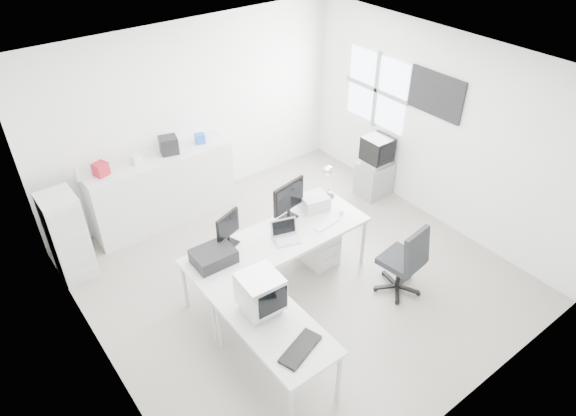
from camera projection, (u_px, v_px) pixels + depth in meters
floor at (297, 276)px, 6.82m from camera, size 5.00×5.00×0.01m
ceiling at (300, 73)px, 5.20m from camera, size 5.00×5.00×0.01m
back_wall at (194, 115)px, 7.63m from camera, size 5.00×0.02×2.80m
left_wall at (88, 277)px, 4.77m from camera, size 0.02×5.00×2.80m
right_wall at (437, 129)px, 7.25m from camera, size 0.02×5.00×2.80m
window at (376, 90)px, 7.90m from camera, size 0.02×1.20×1.10m
wall_picture at (436, 94)px, 7.01m from camera, size 0.04×0.90×0.60m
main_desk at (279, 261)px, 6.50m from camera, size 2.40×0.80×0.75m
side_desk at (276, 349)px, 5.37m from camera, size 0.70×1.40×0.75m
drawer_pedestal at (318, 242)px, 6.92m from camera, size 0.40×0.50×0.60m
inkjet_printer at (214, 256)px, 5.88m from camera, size 0.48×0.38×0.17m
lcd_monitor_small at (228, 230)px, 6.04m from camera, size 0.42×0.32×0.47m
lcd_monitor_large at (289, 201)px, 6.46m from camera, size 0.55×0.30×0.54m
laptop at (286, 233)px, 6.18m from camera, size 0.43×0.44×0.23m
white_keyboard at (326, 224)px, 6.50m from camera, size 0.39×0.16×0.02m
white_mouse at (341, 212)px, 6.67m from camera, size 0.06×0.06×0.06m
laser_printer at (314, 202)px, 6.74m from camera, size 0.40×0.36×0.20m
desk_lamp at (331, 180)px, 6.87m from camera, size 0.20×0.20×0.53m
crt_monitor at (261, 295)px, 5.19m from camera, size 0.40×0.40×0.44m
black_keyboard at (300, 349)px, 4.88m from camera, size 0.52×0.34×0.03m
office_chair at (402, 257)px, 6.33m from camera, size 0.69×0.69×1.06m
tv_cabinet at (374, 179)px, 8.28m from camera, size 0.51×0.42×0.56m
crt_tv at (377, 151)px, 7.99m from camera, size 0.50×0.48×0.45m
sideboard at (162, 189)px, 7.58m from camera, size 2.15×0.54×1.07m
clutter_box_a at (101, 169)px, 6.82m from camera, size 0.22×0.21×0.18m
clutter_box_b at (136, 160)px, 7.08m from camera, size 0.14×0.12×0.12m
clutter_box_c at (169, 145)px, 7.29m from camera, size 0.30×0.28×0.25m
clutter_box_d at (200, 138)px, 7.57m from camera, size 0.17×0.15×0.14m
clutter_bottle at (77, 174)px, 6.68m from camera, size 0.07×0.07×0.22m
filing_cabinet at (68, 236)px, 6.54m from camera, size 0.43×0.51×1.22m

